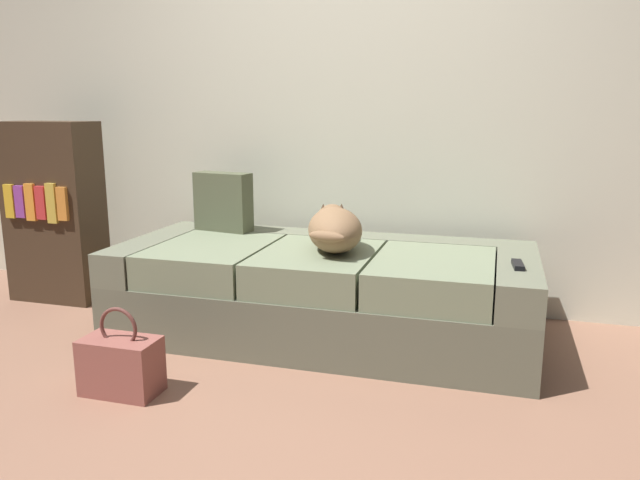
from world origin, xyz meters
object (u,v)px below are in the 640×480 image
at_px(bookshelf, 55,212).
at_px(tv_remote, 518,265).
at_px(dog_tan, 334,228).
at_px(throw_pillow, 223,202).
at_px(couch, 323,292).
at_px(handbag, 121,365).

bearing_deg(bookshelf, tv_remote, -5.97).
xyz_separation_m(tv_remote, bookshelf, (-2.72, 0.28, 0.07)).
distance_m(dog_tan, bookshelf, 1.84).
relative_size(throw_pillow, bookshelf, 0.31).
height_order(couch, throw_pillow, throw_pillow).
relative_size(dog_tan, handbag, 1.63).
bearing_deg(bookshelf, couch, -4.82).
bearing_deg(tv_remote, bookshelf, 168.83).
relative_size(handbag, bookshelf, 0.34).
height_order(dog_tan, tv_remote, dog_tan).
xyz_separation_m(tv_remote, handbag, (-1.58, -0.76, -0.36)).
relative_size(couch, handbag, 5.65).
relative_size(tv_remote, handbag, 0.40).
distance_m(dog_tan, handbag, 1.21).
relative_size(tv_remote, bookshelf, 0.14).
bearing_deg(handbag, throw_pillow, 93.06).
bearing_deg(handbag, bookshelf, 137.49).
height_order(tv_remote, bookshelf, bookshelf).
xyz_separation_m(handbag, bookshelf, (-1.14, 1.05, 0.42)).
bearing_deg(dog_tan, handbag, -128.04).
bearing_deg(throw_pillow, couch, -21.74).
xyz_separation_m(dog_tan, bookshelf, (-1.83, 0.17, -0.03)).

